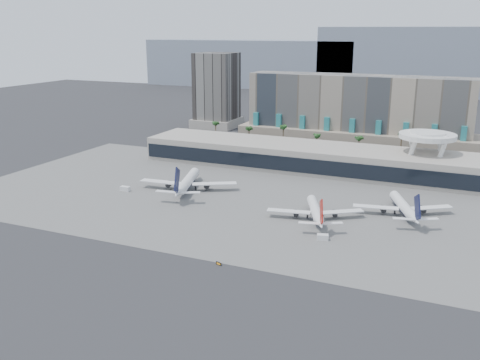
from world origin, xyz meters
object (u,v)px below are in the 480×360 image
at_px(airliner_centre, 316,211).
at_px(taxiway_sign, 219,264).
at_px(airliner_right, 404,206).
at_px(airliner_left, 187,182).
at_px(service_vehicle_a, 125,189).
at_px(service_vehicle_b, 323,237).

distance_m(airliner_centre, taxiway_sign, 53.04).
relative_size(airliner_right, taxiway_sign, 18.37).
distance_m(airliner_left, service_vehicle_a, 27.17).
distance_m(airliner_centre, service_vehicle_b, 20.71).
bearing_deg(service_vehicle_b, service_vehicle_a, 151.37).
distance_m(airliner_centre, service_vehicle_a, 85.58).
xyz_separation_m(airliner_right, service_vehicle_b, (-21.42, -36.55, -2.43)).
relative_size(airliner_centre, taxiway_sign, 17.52).
bearing_deg(airliner_centre, taxiway_sign, -129.23).
height_order(airliner_left, taxiway_sign, airliner_left).
distance_m(airliner_left, service_vehicle_b, 76.29).
relative_size(airliner_left, airliner_centre, 1.23).
relative_size(airliner_left, taxiway_sign, 21.56).
distance_m(service_vehicle_a, taxiway_sign, 87.25).
height_order(service_vehicle_b, taxiway_sign, service_vehicle_b).
relative_size(airliner_right, service_vehicle_a, 8.64).
relative_size(airliner_centre, service_vehicle_b, 9.37).
bearing_deg(taxiway_sign, airliner_right, 74.42).
xyz_separation_m(service_vehicle_a, service_vehicle_b, (93.47, -20.14, -0.08)).
height_order(airliner_left, airliner_centre, airliner_left).
bearing_deg(airliner_centre, service_vehicle_b, -89.72).
bearing_deg(service_vehicle_a, service_vehicle_b, -13.24).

